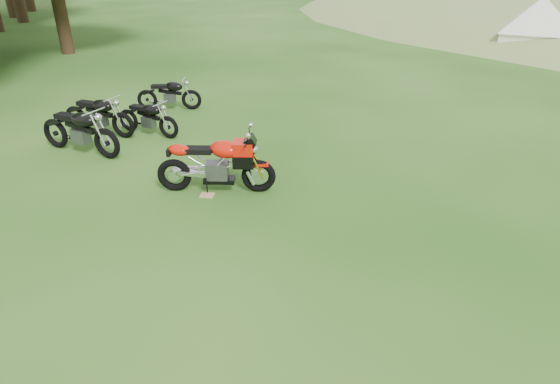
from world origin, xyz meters
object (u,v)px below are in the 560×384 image
at_px(vintage_moto_d, 147,117).
at_px(tent_mid, 539,23).
at_px(sport_motorcycle, 215,160).
at_px(vintage_moto_c, 169,94).
at_px(vintage_moto_a, 79,129).
at_px(plywood_board, 207,195).
at_px(vintage_moto_b, 98,114).

xyz_separation_m(vintage_moto_d, tent_mid, (9.61, 15.69, 0.78)).
height_order(sport_motorcycle, vintage_moto_c, sport_motorcycle).
distance_m(sport_motorcycle, vintage_moto_a, 3.73).
bearing_deg(sport_motorcycle, vintage_moto_a, 151.27).
relative_size(plywood_board, vintage_moto_d, 0.15).
height_order(vintage_moto_a, vintage_moto_d, vintage_moto_a).
xyz_separation_m(plywood_board, vintage_moto_c, (-3.65, 4.31, 0.45)).
bearing_deg(plywood_board, sport_motorcycle, 73.31).
height_order(sport_motorcycle, plywood_board, sport_motorcycle).
distance_m(vintage_moto_a, tent_mid, 20.08).
bearing_deg(plywood_board, vintage_moto_d, 141.47).
bearing_deg(plywood_board, vintage_moto_b, 154.64).
distance_m(vintage_moto_a, vintage_moto_b, 1.21).
xyz_separation_m(plywood_board, vintage_moto_d, (-2.95, 2.35, 0.44)).
height_order(vintage_moto_a, vintage_moto_b, vintage_moto_a).
bearing_deg(tent_mid, vintage_moto_a, -114.49).
height_order(plywood_board, vintage_moto_a, vintage_moto_a).
distance_m(sport_motorcycle, vintage_moto_d, 3.69).
xyz_separation_m(vintage_moto_b, vintage_moto_d, (1.12, 0.42, -0.06)).
distance_m(plywood_board, vintage_moto_a, 3.74).
xyz_separation_m(plywood_board, vintage_moto_a, (-3.61, 0.80, 0.55)).
bearing_deg(vintage_moto_d, tent_mid, 62.80).
xyz_separation_m(vintage_moto_b, vintage_moto_c, (0.42, 2.38, -0.06)).
distance_m(vintage_moto_b, vintage_moto_c, 2.42).
distance_m(vintage_moto_c, tent_mid, 17.19).
height_order(vintage_moto_b, vintage_moto_d, vintage_moto_b).
bearing_deg(vintage_moto_b, vintage_moto_d, 19.83).
bearing_deg(vintage_moto_c, tent_mid, 31.26).
relative_size(vintage_moto_a, tent_mid, 0.74).
bearing_deg(plywood_board, vintage_moto_c, 130.24).
bearing_deg(tent_mid, vintage_moto_d, -115.18).
bearing_deg(sport_motorcycle, vintage_moto_c, 112.33).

